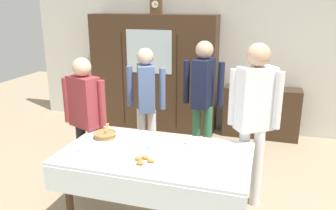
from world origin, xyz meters
TOP-DOWN VIEW (x-y plane):
  - ground_plane at (0.00, 0.00)m, footprint 12.00×12.00m
  - back_wall at (0.00, 2.65)m, footprint 6.40×0.10m
  - dining_table at (0.00, -0.24)m, footprint 1.78×1.00m
  - wall_cabinet at (-0.90, 2.35)m, footprint 2.12×0.46m
  - mantel_clock at (-0.85, 2.35)m, footprint 0.18×0.11m
  - bookshelf_low at (0.90, 2.41)m, footprint 1.18×0.35m
  - book_stack at (0.90, 2.41)m, footprint 0.17×0.19m
  - tea_cup_front_edge at (0.26, 0.05)m, footprint 0.13×0.13m
  - tea_cup_far_right at (-0.05, -0.15)m, footprint 0.13×0.13m
  - tea_cup_near_left at (-0.66, -0.39)m, footprint 0.13×0.13m
  - bread_basket at (-0.62, -0.01)m, footprint 0.24×0.24m
  - pastry_plate at (-0.03, -0.45)m, footprint 0.28×0.28m
  - spoon_far_right at (0.72, 0.09)m, footprint 0.12×0.02m
  - spoon_near_right at (-0.32, 0.00)m, footprint 0.12×0.02m
  - person_by_cabinet at (-0.51, 0.94)m, footprint 0.52×0.41m
  - person_near_right_end at (0.85, 0.38)m, footprint 0.52×0.37m
  - person_behind_table_left at (0.18, 1.14)m, footprint 0.52×0.38m
  - person_beside_shelf at (-0.98, 0.21)m, footprint 0.52×0.32m

SIDE VIEW (x-z plane):
  - ground_plane at x=0.00m, z-range 0.00..0.00m
  - bookshelf_low at x=0.90m, z-range 0.00..0.81m
  - dining_table at x=0.00m, z-range 0.28..1.02m
  - spoon_far_right at x=0.72m, z-range 0.74..0.75m
  - spoon_near_right at x=-0.32m, z-range 0.74..0.75m
  - pastry_plate at x=-0.03m, z-range 0.73..0.78m
  - tea_cup_far_right at x=-0.05m, z-range 0.74..0.80m
  - tea_cup_front_edge at x=0.26m, z-range 0.74..0.80m
  - tea_cup_near_left at x=-0.66m, z-range 0.74..0.80m
  - bread_basket at x=-0.62m, z-range 0.70..0.86m
  - book_stack at x=0.90m, z-range 0.81..0.88m
  - person_beside_shelf at x=-0.98m, z-range 0.16..1.69m
  - person_by_cabinet at x=-0.51m, z-range 0.16..1.73m
  - wall_cabinet at x=-0.90m, z-range 0.00..1.92m
  - person_behind_table_left at x=0.18m, z-range 0.18..1.84m
  - person_near_right_end at x=0.85m, z-range 0.20..1.93m
  - back_wall at x=0.00m, z-range 0.00..2.70m
  - mantel_clock at x=-0.85m, z-range 1.92..2.16m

